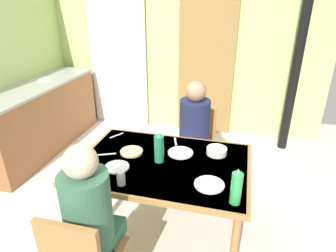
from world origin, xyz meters
TOP-DOWN VIEW (x-y plane):
  - ground_plane at (0.00, 0.00)m, footprint 5.73×5.73m
  - wall_back at (0.00, 2.20)m, footprint 4.16×0.10m
  - door_wooden at (0.41, 2.12)m, footprint 0.80×0.05m
  - stove_pipe_column at (1.57, 1.85)m, footprint 0.12×0.12m
  - curtain_panel at (-0.94, 2.10)m, footprint 0.90×0.03m
  - kitchen_counter at (-1.65, 0.99)m, footprint 0.61×2.00m
  - dining_table at (0.39, -0.12)m, footprint 1.36×0.96m
  - chair_far_diner at (0.52, 0.71)m, footprint 0.40×0.40m
  - person_near_diner at (0.11, -0.81)m, footprint 0.30×0.37m
  - person_far_diner at (0.52, 0.58)m, footprint 0.30×0.37m
  - water_bottle_green_near at (0.97, -0.48)m, footprint 0.07×0.07m
  - water_bottle_green_far at (0.36, -0.11)m, footprint 0.08×0.08m
  - serving_bowl_center at (0.79, 0.12)m, footprint 0.17×0.17m
  - dinner_plate_near_left at (0.79, -0.34)m, footprint 0.21×0.21m
  - dinner_plate_near_right at (0.07, -0.29)m, footprint 0.19×0.19m
  - dinner_plate_far_center at (0.49, 0.05)m, footprint 0.21×0.21m
  - drinking_glass_by_near_diner at (0.18, -0.48)m, footprint 0.06×0.06m
  - bread_plate_sliced at (0.09, -0.04)m, footprint 0.19×0.19m
  - cutlery_knife_near at (-0.10, -0.12)m, footprint 0.14×0.08m
  - cutlery_fork_near at (0.40, 0.25)m, footprint 0.06×0.15m
  - cutlery_knife_far at (-0.16, 0.23)m, footprint 0.09×0.14m

SIDE VIEW (x-z plane):
  - ground_plane at x=0.00m, z-range 0.00..0.00m
  - kitchen_counter at x=-1.65m, z-range 0.00..0.91m
  - chair_far_diner at x=0.52m, z-range 0.06..0.93m
  - dining_table at x=0.39m, z-range 0.30..1.04m
  - cutlery_knife_near at x=-0.10m, z-range 0.74..0.74m
  - cutlery_fork_near at x=0.40m, z-range 0.74..0.74m
  - cutlery_knife_far at x=-0.16m, z-range 0.74..0.74m
  - dinner_plate_near_left at x=0.79m, z-range 0.74..0.75m
  - dinner_plate_near_right at x=0.07m, z-range 0.74..0.75m
  - dinner_plate_far_center at x=0.49m, z-range 0.74..0.75m
  - bread_plate_sliced at x=0.09m, z-range 0.74..0.76m
  - serving_bowl_center at x=0.79m, z-range 0.74..0.80m
  - person_near_diner at x=0.11m, z-range 0.40..1.17m
  - person_far_diner at x=0.52m, z-range 0.40..1.17m
  - drinking_glass_by_near_diner at x=0.18m, z-range 0.74..0.85m
  - water_bottle_green_near at x=0.97m, z-range 0.73..0.99m
  - water_bottle_green_far at x=0.36m, z-range 0.73..0.99m
  - door_wooden at x=0.41m, z-range 0.00..2.00m
  - curtain_panel at x=-0.94m, z-range 0.00..2.23m
  - wall_back at x=0.00m, z-range 0.00..2.65m
  - stove_pipe_column at x=1.57m, z-range 0.00..2.65m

